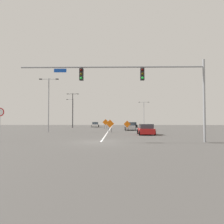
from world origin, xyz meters
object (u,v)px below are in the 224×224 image
Objects in this scene: street_lamp_far_left at (73,108)px; car_black_far at (133,125)px; construction_sign_median_far at (106,123)px; traffic_signal_assembly at (140,80)px; stop_sign at (0,118)px; car_silver_approaching at (130,126)px; street_lamp_near_left at (72,111)px; car_red_passing at (146,130)px; street_lamp_near_right at (49,100)px; construction_sign_median_near at (127,125)px; construction_sign_left_shoulder at (110,124)px; street_lamp_mid_left at (144,112)px; car_white_near at (95,125)px.

street_lamp_far_left is 1.95× the size of car_black_far.
street_lamp_far_left is 4.00× the size of construction_sign_median_far.
stop_sign is at bearing 179.04° from traffic_signal_assembly.
stop_sign reaches higher than car_silver_approaching.
car_red_passing is (16.09, -31.94, -3.69)m from street_lamp_near_left.
construction_sign_median_near is (12.70, 3.61, -3.91)m from street_lamp_near_right.
street_lamp_near_left is at bearing 167.46° from car_black_far.
traffic_signal_assembly is 1.89× the size of street_lamp_far_left.
car_red_passing is (-0.45, -28.26, 0.04)m from car_black_far.
construction_sign_median_far is at bearing 95.89° from construction_sign_left_shoulder.
construction_sign_median_near is at bearing -102.57° from street_lamp_mid_left.
construction_sign_median_near is 9.68m from car_red_passing.
traffic_signal_assembly is at bearing -0.96° from stop_sign.
stop_sign is 1.50× the size of construction_sign_left_shoulder.
street_lamp_near_right is (-0.45, 15.27, 2.93)m from stop_sign.
construction_sign_left_shoulder reaches higher than car_white_near.
car_white_near is (-10.04, 2.90, 0.03)m from car_black_far.
construction_sign_median_far is at bearing -123.52° from car_black_far.
street_lamp_near_right is 26.17m from car_white_near.
street_lamp_mid_left is at bearing 83.01° from car_red_passing.
stop_sign is at bearing -121.85° from construction_sign_left_shoulder.
stop_sign reaches higher than construction_sign_median_far.
traffic_signal_assembly is at bearing -50.26° from street_lamp_near_right.
stop_sign reaches higher than car_black_far.
car_silver_approaching is at bearing -41.30° from street_lamp_far_left.
stop_sign is 0.35× the size of street_lamp_far_left.
construction_sign_left_shoulder is 1.10× the size of construction_sign_median_near.
street_lamp_mid_left is at bearing 60.51° from street_lamp_near_right.
construction_sign_left_shoulder is (-9.83, -34.93, -3.36)m from street_lamp_mid_left.
construction_sign_median_near is at bearing -102.43° from car_silver_approaching.
car_red_passing is 32.60m from car_white_near.
street_lamp_far_left is 11.06m from construction_sign_median_far.
street_lamp_near_right is at bearing 178.78° from construction_sign_left_shoulder.
street_lamp_mid_left is at bearing 82.32° from traffic_signal_assembly.
street_lamp_near_left is 24.51m from car_silver_approaching.
construction_sign_left_shoulder is 0.48× the size of car_red_passing.
street_lamp_far_left reaches higher than construction_sign_left_shoulder.
car_white_near is (-8.37, 18.37, -0.06)m from car_silver_approaching.
stop_sign is 0.35× the size of street_lamp_near_right.
construction_sign_median_far reaches higher than car_white_near.
street_lamp_far_left is 28.83m from car_red_passing.
traffic_signal_assembly is at bearing -89.51° from construction_sign_median_near.
traffic_signal_assembly is at bearing -79.17° from car_white_near.
car_silver_approaching is at bearing -48.10° from construction_sign_median_far.
street_lamp_near_left is 3.94× the size of construction_sign_left_shoulder.
car_red_passing is (14.21, 9.41, -1.44)m from stop_sign.
street_lamp_near_right reaches higher than street_lamp_near_left.
street_lamp_far_left is at bearing -140.57° from street_lamp_mid_left.
construction_sign_median_near is at bearing -97.31° from car_black_far.
car_black_far is at bearing 86.61° from traffic_signal_assembly.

